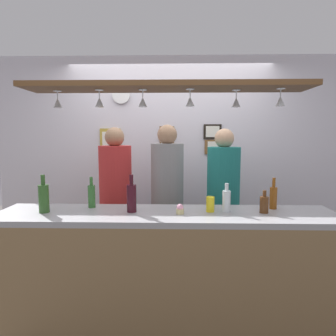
# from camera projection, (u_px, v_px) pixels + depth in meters

# --- Properties ---
(ground_plane) EXTENTS (8.00, 8.00, 0.00)m
(ground_plane) POSITION_uv_depth(u_px,v_px,m) (168.00, 307.00, 2.75)
(ground_plane) COLOR #4C4742
(back_wall) EXTENTS (4.40, 0.06, 2.60)m
(back_wall) POSITION_uv_depth(u_px,v_px,m) (170.00, 161.00, 3.70)
(back_wall) COLOR silver
(back_wall) RESTS_ON ground_plane
(bar_counter) EXTENTS (2.70, 0.55, 1.02)m
(bar_counter) POSITION_uv_depth(u_px,v_px,m) (166.00, 261.00, 2.17)
(bar_counter) COLOR #99999E
(bar_counter) RESTS_ON ground_plane
(overhead_glass_rack) EXTENTS (2.20, 0.36, 0.04)m
(overhead_glass_rack) POSITION_uv_depth(u_px,v_px,m) (167.00, 87.00, 2.23)
(overhead_glass_rack) COLOR brown
(hanging_wineglass_far_left) EXTENTS (0.07, 0.07, 0.13)m
(hanging_wineglass_far_left) POSITION_uv_depth(u_px,v_px,m) (58.00, 102.00, 2.31)
(hanging_wineglass_far_left) COLOR silver
(hanging_wineglass_far_left) RESTS_ON overhead_glass_rack
(hanging_wineglass_left) EXTENTS (0.07, 0.07, 0.13)m
(hanging_wineglass_left) POSITION_uv_depth(u_px,v_px,m) (99.00, 102.00, 2.26)
(hanging_wineglass_left) COLOR silver
(hanging_wineglass_left) RESTS_ON overhead_glass_rack
(hanging_wineglass_center_left) EXTENTS (0.07, 0.07, 0.13)m
(hanging_wineglass_center_left) POSITION_uv_depth(u_px,v_px,m) (143.00, 101.00, 2.25)
(hanging_wineglass_center_left) COLOR silver
(hanging_wineglass_center_left) RESTS_ON overhead_glass_rack
(hanging_wineglass_center) EXTENTS (0.07, 0.07, 0.13)m
(hanging_wineglass_center) POSITION_uv_depth(u_px,v_px,m) (190.00, 101.00, 2.21)
(hanging_wineglass_center) COLOR silver
(hanging_wineglass_center) RESTS_ON overhead_glass_rack
(hanging_wineglass_center_right) EXTENTS (0.07, 0.07, 0.13)m
(hanging_wineglass_center_right) POSITION_uv_depth(u_px,v_px,m) (236.00, 102.00, 2.26)
(hanging_wineglass_center_right) COLOR silver
(hanging_wineglass_center_right) RESTS_ON overhead_glass_rack
(hanging_wineglass_right) EXTENTS (0.07, 0.07, 0.13)m
(hanging_wineglass_right) POSITION_uv_depth(u_px,v_px,m) (280.00, 101.00, 2.19)
(hanging_wineglass_right) COLOR silver
(hanging_wineglass_right) RESTS_ON overhead_glass_rack
(person_left_red_shirt) EXTENTS (0.34, 0.34, 1.71)m
(person_left_red_shirt) POSITION_uv_depth(u_px,v_px,m) (116.00, 192.00, 3.06)
(person_left_red_shirt) COLOR #2D334C
(person_left_red_shirt) RESTS_ON ground_plane
(person_middle_grey_shirt) EXTENTS (0.34, 0.34, 1.73)m
(person_middle_grey_shirt) POSITION_uv_depth(u_px,v_px,m) (167.00, 190.00, 3.05)
(person_middle_grey_shirt) COLOR #2D334C
(person_middle_grey_shirt) RESTS_ON ground_plane
(person_right_teal_shirt) EXTENTS (0.34, 0.34, 1.69)m
(person_right_teal_shirt) POSITION_uv_depth(u_px,v_px,m) (223.00, 193.00, 3.03)
(person_right_teal_shirt) COLOR #2D334C
(person_right_teal_shirt) RESTS_ON ground_plane
(bottle_wine_dark_red) EXTENTS (0.08, 0.08, 0.30)m
(bottle_wine_dark_red) POSITION_uv_depth(u_px,v_px,m) (132.00, 197.00, 2.30)
(bottle_wine_dark_red) COLOR #380F19
(bottle_wine_dark_red) RESTS_ON bar_counter
(bottle_champagne_green) EXTENTS (0.08, 0.08, 0.30)m
(bottle_champagne_green) POSITION_uv_depth(u_px,v_px,m) (44.00, 198.00, 2.28)
(bottle_champagne_green) COLOR #2D5623
(bottle_champagne_green) RESTS_ON bar_counter
(bottle_beer_brown_stubby) EXTENTS (0.07, 0.07, 0.18)m
(bottle_beer_brown_stubby) POSITION_uv_depth(u_px,v_px,m) (264.00, 204.00, 2.27)
(bottle_beer_brown_stubby) COLOR #512D14
(bottle_beer_brown_stubby) RESTS_ON bar_counter
(bottle_beer_green_import) EXTENTS (0.06, 0.06, 0.26)m
(bottle_beer_green_import) POSITION_uv_depth(u_px,v_px,m) (92.00, 195.00, 2.44)
(bottle_beer_green_import) COLOR #336B2D
(bottle_beer_green_import) RESTS_ON bar_counter
(bottle_soda_clear) EXTENTS (0.06, 0.06, 0.23)m
(bottle_soda_clear) POSITION_uv_depth(u_px,v_px,m) (226.00, 200.00, 2.30)
(bottle_soda_clear) COLOR silver
(bottle_soda_clear) RESTS_ON bar_counter
(bottle_beer_amber_tall) EXTENTS (0.06, 0.06, 0.26)m
(bottle_beer_amber_tall) POSITION_uv_depth(u_px,v_px,m) (273.00, 197.00, 2.40)
(bottle_beer_amber_tall) COLOR brown
(bottle_beer_amber_tall) RESTS_ON bar_counter
(drink_can) EXTENTS (0.07, 0.07, 0.12)m
(drink_can) POSITION_uv_depth(u_px,v_px,m) (210.00, 204.00, 2.31)
(drink_can) COLOR yellow
(drink_can) RESTS_ON bar_counter
(cupcake) EXTENTS (0.06, 0.06, 0.08)m
(cupcake) POSITION_uv_depth(u_px,v_px,m) (180.00, 209.00, 2.25)
(cupcake) COLOR beige
(cupcake) RESTS_ON bar_counter
(picture_frame_upper_small) EXTENTS (0.22, 0.02, 0.18)m
(picture_frame_upper_small) POSITION_uv_depth(u_px,v_px,m) (212.00, 132.00, 3.60)
(picture_frame_upper_small) COLOR black
(picture_frame_upper_small) RESTS_ON back_wall
(picture_frame_lower_pair) EXTENTS (0.30, 0.02, 0.18)m
(picture_frame_lower_pair) POSITION_uv_depth(u_px,v_px,m) (217.00, 147.00, 3.62)
(picture_frame_lower_pair) COLOR brown
(picture_frame_lower_pair) RESTS_ON back_wall
(picture_frame_caricature) EXTENTS (0.26, 0.02, 0.34)m
(picture_frame_caricature) POSITION_uv_depth(u_px,v_px,m) (110.00, 142.00, 3.65)
(picture_frame_caricature) COLOR #B29338
(picture_frame_caricature) RESTS_ON back_wall
(picture_frame_crest) EXTENTS (0.18, 0.02, 0.26)m
(picture_frame_crest) POSITION_uv_depth(u_px,v_px,m) (167.00, 137.00, 3.62)
(picture_frame_crest) COLOR brown
(picture_frame_crest) RESTS_ON back_wall
(wall_clock) EXTENTS (0.22, 0.03, 0.22)m
(wall_clock) POSITION_uv_depth(u_px,v_px,m) (121.00, 95.00, 3.58)
(wall_clock) COLOR white
(wall_clock) RESTS_ON back_wall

